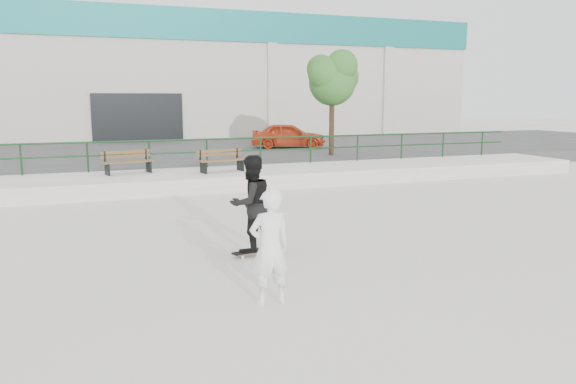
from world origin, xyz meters
name	(u,v)px	position (x,y,z in m)	size (l,w,h in m)	color
ground	(287,269)	(0.00, 0.00, 0.00)	(120.00, 120.00, 0.00)	beige
ledge	(186,181)	(0.00, 9.50, 0.25)	(30.00, 3.00, 0.50)	beige
parking_strip	(153,156)	(0.00, 18.00, 0.25)	(60.00, 14.00, 0.50)	#363636
railing	(178,147)	(0.00, 10.80, 1.24)	(28.00, 0.06, 1.03)	#15391A
commercial_building	(124,74)	(0.00, 31.99, 4.58)	(44.20, 16.33, 8.00)	#B8B3A5
bench_left	(128,162)	(-1.79, 10.08, 0.87)	(1.70, 0.80, 0.75)	brown
bench_right	(221,161)	(1.19, 9.44, 0.87)	(1.70, 0.80, 0.76)	brown
tree	(333,77)	(7.01, 13.18, 3.83)	(2.50, 2.22, 4.44)	#433421
red_car	(288,135)	(6.48, 17.12, 1.12)	(1.46, 3.62, 1.23)	#BA3516
skateboard	(252,252)	(-0.32, 1.06, 0.07)	(0.80, 0.41, 0.09)	black
standing_skater	(251,203)	(-0.32, 1.06, 1.00)	(0.88, 0.69, 1.81)	black
seated_skater	(270,247)	(-0.81, -1.46, 0.85)	(0.62, 0.41, 1.69)	white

